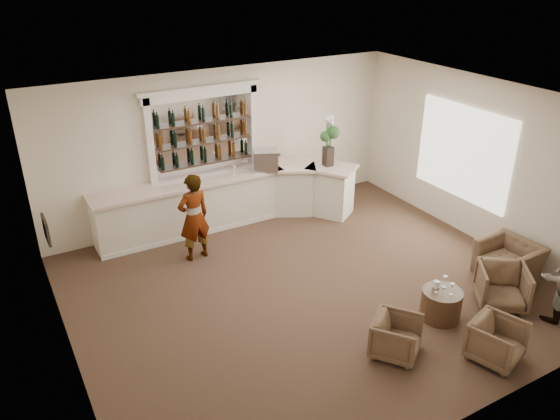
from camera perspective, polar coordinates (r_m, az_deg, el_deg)
The scene contains 18 objects.
ground at distance 9.81m, azimuth 3.17°, elevation -8.16°, with size 8.00×8.00×0.00m, color #513728.
room_shell at distance 9.39m, azimuth 2.01°, elevation 6.23°, with size 8.04×7.02×3.32m.
bar_counter at distance 11.78m, azimuth -5.28°, elevation 1.01°, with size 5.72×1.80×1.14m.
back_bar_alcove at distance 11.50m, azimuth -7.98°, elevation 8.03°, with size 2.64×0.25×3.00m.
cocktail_table at distance 9.33m, azimuth 16.47°, elevation -9.43°, with size 0.65×0.65×0.50m, color #4E3222.
sommelier at distance 10.43m, azimuth -9.00°, elevation -0.77°, with size 0.64×0.42×1.74m, color gray.
armchair_left at distance 8.38m, azimuth 12.05°, elevation -12.83°, with size 0.66×0.68×0.62m, color brown.
armchair_center at distance 8.69m, azimuth 21.70°, elevation -12.62°, with size 0.69×0.71×0.64m, color brown.
armchair_right at distance 9.91m, azimuth 22.20°, elevation -7.41°, with size 0.77×0.79×0.72m, color brown.
armchair_far at distance 10.85m, azimuth 22.80°, elevation -4.77°, with size 1.01×0.88×0.65m, color brown.
espresso_machine at distance 11.76m, azimuth -1.51°, elevation 5.22°, with size 0.51×0.43×0.45m, color #B9B8BD.
flower_vase at distance 11.93m, azimuth 5.13°, elevation 7.54°, with size 0.30×0.30×1.14m.
wine_glass_bar_left at distance 11.84m, azimuth -2.20°, elevation 4.73°, with size 0.07×0.07×0.21m, color white, non-canonical shape.
wine_glass_bar_right at distance 11.55m, azimuth -4.79°, elevation 4.12°, with size 0.07×0.07×0.21m, color white, non-canonical shape.
wine_glass_tbl_a at distance 9.08m, azimuth 16.07°, elevation -7.74°, with size 0.07×0.07×0.21m, color white, non-canonical shape.
wine_glass_tbl_b at distance 9.25m, azimuth 16.83°, elevation -7.19°, with size 0.07×0.07×0.21m, color white, non-canonical shape.
wine_glass_tbl_c at distance 9.09m, azimuth 17.50°, elevation -7.89°, with size 0.07×0.07×0.21m, color white, non-canonical shape.
napkin_holder at distance 9.23m, azimuth 16.00°, elevation -7.48°, with size 0.08×0.08×0.12m, color white.
Camera 1 is at (-4.50, -6.83, 5.42)m, focal length 35.00 mm.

